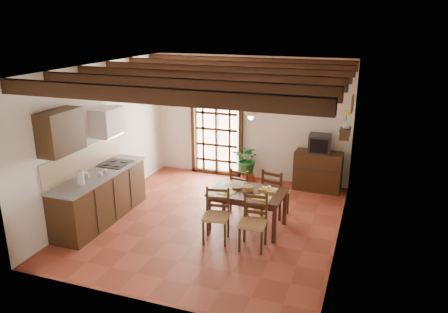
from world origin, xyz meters
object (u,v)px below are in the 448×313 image
at_px(chair_far_right, 275,201).
at_px(potted_plant, 248,158).
at_px(chair_near_left, 216,225).
at_px(kitchen_counter, 100,196).
at_px(chair_near_right, 253,232).
at_px(chair_far_left, 242,197).
at_px(pendant_lamp, 251,112).
at_px(crt_tv, 320,144).
at_px(dining_table, 248,196).
at_px(sideboard, 318,171).

height_order(chair_far_right, potted_plant, potted_plant).
xyz_separation_m(chair_near_left, potted_plant, (-0.29, 2.83, 0.28)).
relative_size(chair_near_left, chair_far_right, 0.98).
relative_size(kitchen_counter, chair_near_left, 2.46).
xyz_separation_m(chair_near_left, chair_near_right, (0.65, -0.03, -0.00)).
bearing_deg(chair_far_left, chair_near_right, 123.51).
relative_size(potted_plant, pendant_lamp, 2.14).
bearing_deg(pendant_lamp, crt_tv, 66.47).
bearing_deg(dining_table, kitchen_counter, -164.88).
distance_m(chair_far_right, crt_tv, 1.83).
bearing_deg(crt_tv, chair_far_right, -112.78).
relative_size(dining_table, chair_far_right, 1.41).
distance_m(dining_table, sideboard, 2.42).
bearing_deg(chair_near_right, pendant_lamp, 107.65).
xyz_separation_m(dining_table, potted_plant, (-0.64, 2.18, -0.04)).
distance_m(chair_near_right, pendant_lamp, 1.98).
distance_m(potted_plant, pendant_lamp, 2.65).
bearing_deg(chair_near_left, kitchen_counter, 168.62).
relative_size(chair_near_left, chair_near_right, 1.01).
xyz_separation_m(chair_far_left, potted_plant, (-0.35, 1.51, 0.29)).
bearing_deg(chair_far_left, pendant_lamp, 127.21).
bearing_deg(chair_far_right, pendant_lamp, 70.70).
distance_m(chair_near_left, pendant_lamp, 1.97).
bearing_deg(pendant_lamp, chair_far_right, 57.60).
bearing_deg(chair_near_left, potted_plant, 85.66).
bearing_deg(chair_near_left, chair_far_left, 77.41).
xyz_separation_m(kitchen_counter, chair_near_right, (2.93, -0.07, -0.19)).
xyz_separation_m(sideboard, crt_tv, (0.00, -0.01, 0.62)).
relative_size(kitchen_counter, sideboard, 2.25).
bearing_deg(chair_far_right, dining_table, 74.89).
distance_m(dining_table, chair_near_right, 0.80).
height_order(chair_near_right, crt_tv, crt_tv).
relative_size(kitchen_counter, chair_far_left, 2.56).
xyz_separation_m(chair_near_left, chair_far_left, (0.05, 1.32, -0.01)).
height_order(chair_far_left, pendant_lamp, pendant_lamp).
bearing_deg(potted_plant, chair_far_right, -57.24).
height_order(kitchen_counter, pendant_lamp, pendant_lamp).
bearing_deg(sideboard, dining_table, -110.88).
distance_m(chair_far_left, pendant_lamp, 1.91).
bearing_deg(potted_plant, chair_near_left, -84.11).
height_order(chair_near_left, crt_tv, crt_tv).
height_order(chair_near_right, sideboard, chair_near_right).
bearing_deg(chair_far_right, kitchen_counter, 35.76).
distance_m(chair_far_right, potted_plant, 1.85).
bearing_deg(sideboard, chair_far_right, -108.41).
bearing_deg(kitchen_counter, chair_far_left, 28.54).
bearing_deg(chair_far_left, sideboard, -118.46).
relative_size(dining_table, crt_tv, 2.79).
relative_size(chair_far_left, potted_plant, 0.49).
distance_m(chair_near_left, chair_near_right, 0.65).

